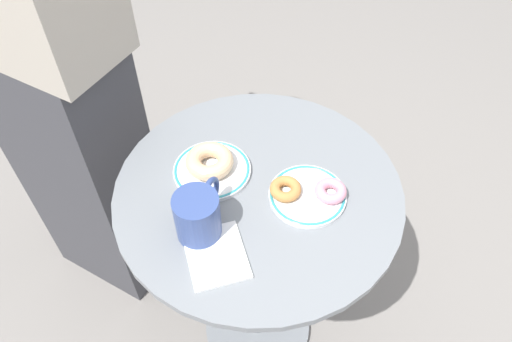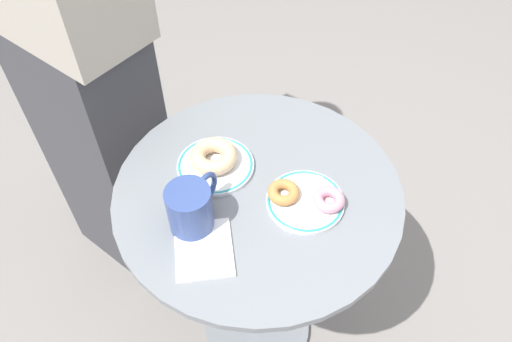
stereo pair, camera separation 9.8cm
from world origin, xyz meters
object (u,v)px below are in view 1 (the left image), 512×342
(person_figure, at_px, (45,65))
(plate_right, at_px, (307,195))
(donut_glazed, at_px, (210,161))
(coffee_mug, at_px, (198,215))
(donut_old_fashioned, at_px, (285,189))
(plate_left, at_px, (212,170))
(cafe_table, at_px, (258,248))
(paper_napkin, at_px, (216,255))
(donut_pink_frosted, at_px, (331,191))

(person_figure, bearing_deg, plate_right, -22.65)
(donut_glazed, xyz_separation_m, coffee_mug, (0.00, -0.16, 0.02))
(donut_old_fashioned, relative_size, person_figure, 0.04)
(donut_old_fashioned, bearing_deg, plate_left, 161.12)
(plate_right, xyz_separation_m, donut_old_fashioned, (-0.05, 0.00, 0.02))
(donut_old_fashioned, bearing_deg, cafe_table, 165.43)
(plate_left, relative_size, coffee_mug, 1.28)
(paper_napkin, xyz_separation_m, person_figure, (-0.44, 0.41, 0.11))
(cafe_table, distance_m, donut_old_fashioned, 0.27)
(donut_pink_frosted, height_order, person_figure, person_figure)
(plate_right, distance_m, donut_old_fashioned, 0.05)
(plate_left, height_order, plate_right, same)
(plate_right, distance_m, person_figure, 0.68)
(coffee_mug, bearing_deg, paper_napkin, -55.93)
(plate_left, bearing_deg, person_figure, 153.75)
(paper_napkin, bearing_deg, cafe_table, 67.68)
(plate_left, xyz_separation_m, person_figure, (-0.41, 0.20, 0.11))
(plate_right, relative_size, paper_napkin, 1.24)
(donut_glazed, bearing_deg, plate_left, -49.97)
(donut_pink_frosted, bearing_deg, paper_napkin, -144.70)
(donut_old_fashioned, distance_m, person_figure, 0.63)
(cafe_table, relative_size, paper_napkin, 5.53)
(cafe_table, bearing_deg, paper_napkin, -112.32)
(donut_old_fashioned, xyz_separation_m, paper_napkin, (-0.13, -0.16, -0.02))
(cafe_table, xyz_separation_m, coffee_mug, (-0.11, -0.11, 0.29))
(donut_pink_frosted, height_order, donut_old_fashioned, same)
(donut_pink_frosted, bearing_deg, plate_right, -177.90)
(cafe_table, bearing_deg, donut_pink_frosted, -5.26)
(donut_glazed, bearing_deg, person_figure, 154.12)
(plate_left, distance_m, paper_napkin, 0.21)
(donut_old_fashioned, relative_size, coffee_mug, 0.50)
(person_figure, bearing_deg, donut_old_fashioned, -24.24)
(plate_left, relative_size, donut_pink_frosted, 2.56)
(donut_glazed, relative_size, donut_old_fashioned, 1.58)
(cafe_table, height_order, person_figure, person_figure)
(plate_right, bearing_deg, coffee_mug, -155.08)
(plate_right, relative_size, donut_old_fashioned, 2.46)
(plate_left, xyz_separation_m, donut_pink_frosted, (0.25, -0.05, 0.02))
(plate_right, distance_m, donut_glazed, 0.22)
(person_figure, bearing_deg, plate_left, -26.25)
(donut_glazed, height_order, coffee_mug, coffee_mug)
(person_figure, bearing_deg, donut_glazed, -25.88)
(cafe_table, distance_m, person_figure, 0.67)
(paper_napkin, bearing_deg, donut_pink_frosted, 35.30)
(plate_right, bearing_deg, donut_glazed, 163.90)
(donut_glazed, relative_size, coffee_mug, 0.79)
(paper_napkin, xyz_separation_m, coffee_mug, (-0.04, 0.06, 0.05))
(paper_napkin, bearing_deg, donut_old_fashioned, 50.67)
(coffee_mug, height_order, person_figure, person_figure)
(cafe_table, xyz_separation_m, paper_napkin, (-0.07, -0.17, 0.24))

